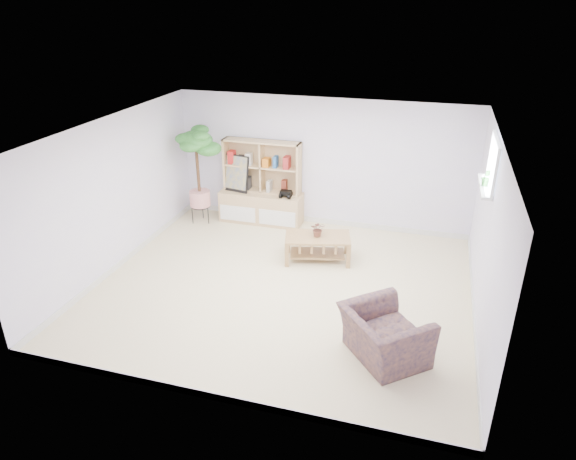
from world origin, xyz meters
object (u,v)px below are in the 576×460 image
(storage_unit, at_px, (261,183))
(coffee_table, at_px, (317,248))
(floor_tree, at_px, (198,176))
(armchair, at_px, (385,332))

(storage_unit, relative_size, coffee_table, 1.49)
(storage_unit, xyz_separation_m, floor_tree, (-1.11, -0.35, 0.14))
(coffee_table, bearing_deg, storage_unit, 124.84)
(armchair, bearing_deg, floor_tree, 10.75)
(coffee_table, distance_m, armchair, 2.60)
(floor_tree, bearing_deg, armchair, -38.83)
(coffee_table, relative_size, floor_tree, 0.57)
(coffee_table, xyz_separation_m, floor_tree, (-2.52, 0.89, 0.71))
(coffee_table, xyz_separation_m, armchair, (1.35, -2.22, 0.14))
(storage_unit, height_order, coffee_table, storage_unit)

